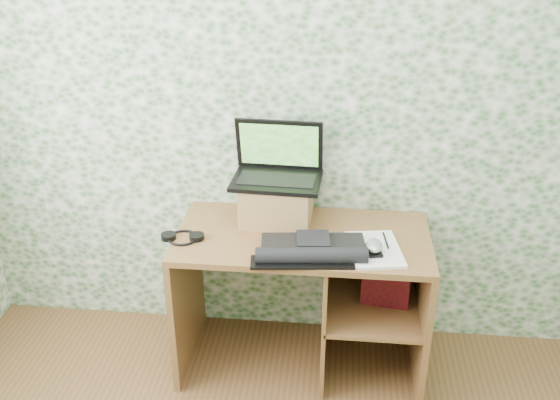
# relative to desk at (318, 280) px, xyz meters

# --- Properties ---
(wall_back) EXTENTS (3.50, 0.00, 3.50)m
(wall_back) POSITION_rel_desk_xyz_m (-0.08, 0.28, 0.82)
(wall_back) COLOR white
(wall_back) RESTS_ON ground
(desk) EXTENTS (1.20, 0.60, 0.75)m
(desk) POSITION_rel_desk_xyz_m (0.00, 0.00, 0.00)
(desk) COLOR brown
(desk) RESTS_ON floor
(riser) EXTENTS (0.35, 0.30, 0.20)m
(riser) POSITION_rel_desk_xyz_m (-0.22, 0.12, 0.37)
(riser) COLOR brown
(riser) RESTS_ON desk
(laptop) EXTENTS (0.44, 0.32, 0.28)m
(laptop) POSITION_rel_desk_xyz_m (-0.22, 0.16, 0.54)
(laptop) COLOR black
(laptop) RESTS_ON riser
(keyboard) EXTENTS (0.54, 0.32, 0.07)m
(keyboard) POSITION_rel_desk_xyz_m (-0.02, -0.20, 0.29)
(keyboard) COLOR black
(keyboard) RESTS_ON desk
(headphones) EXTENTS (0.20, 0.15, 0.02)m
(headphones) POSITION_rel_desk_xyz_m (-0.63, -0.12, 0.28)
(headphones) COLOR black
(headphones) RESTS_ON desk
(notepad) EXTENTS (0.27, 0.35, 0.01)m
(notepad) POSITION_rel_desk_xyz_m (0.25, -0.14, 0.28)
(notepad) COLOR white
(notepad) RESTS_ON desk
(mouse) EXTENTS (0.09, 0.13, 0.04)m
(mouse) POSITION_rel_desk_xyz_m (0.25, -0.17, 0.30)
(mouse) COLOR #B4B4B6
(mouse) RESTS_ON notepad
(pen) EXTENTS (0.02, 0.15, 0.01)m
(pen) POSITION_rel_desk_xyz_m (0.31, -0.07, 0.29)
(pen) COLOR black
(pen) RESTS_ON notepad
(red_box) EXTENTS (0.24, 0.10, 0.28)m
(red_box) POSITION_rel_desk_xyz_m (0.33, -0.03, 0.05)
(red_box) COLOR maroon
(red_box) RESTS_ON desk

